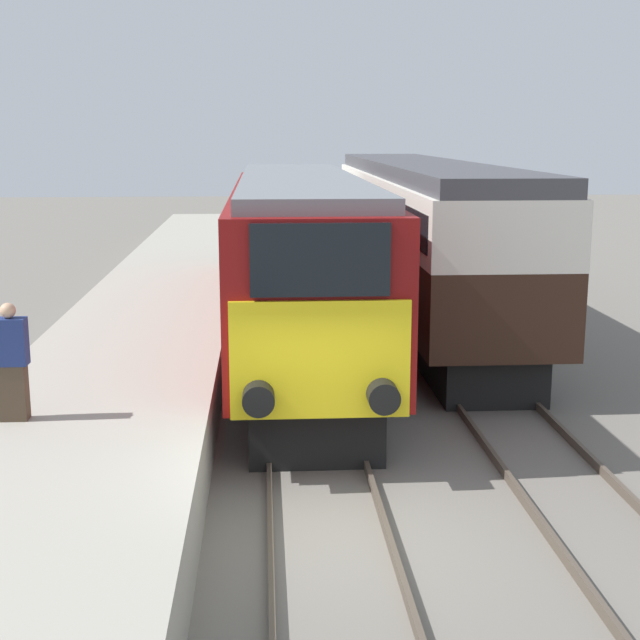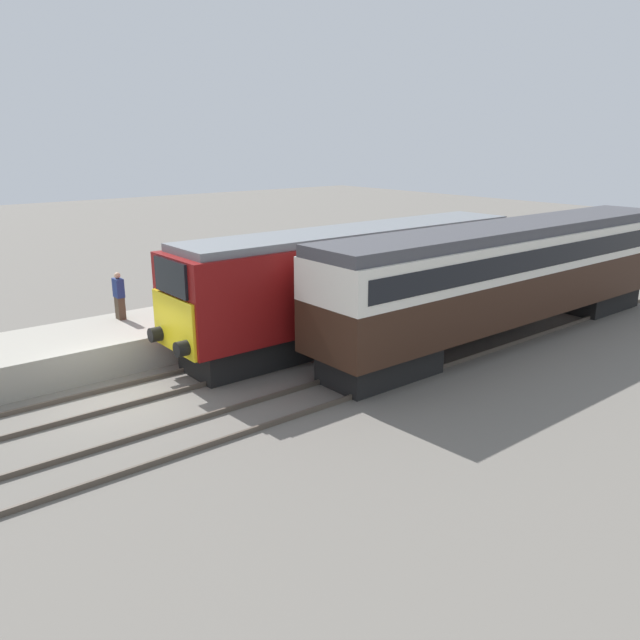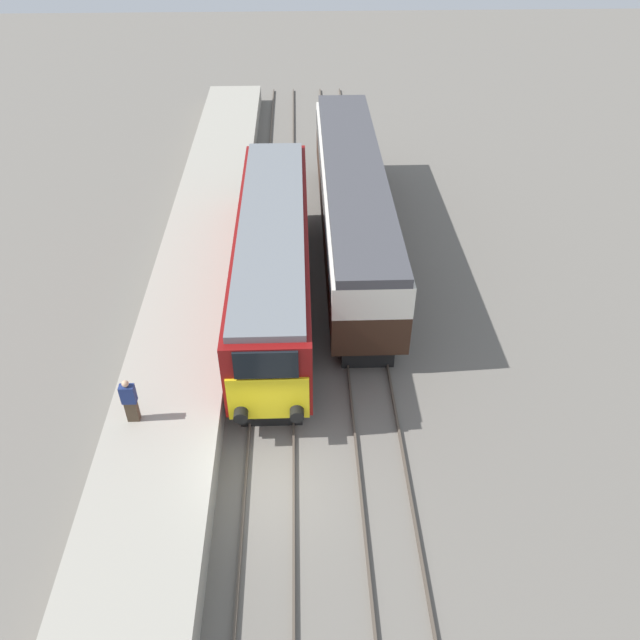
{
  "view_description": "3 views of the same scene",
  "coord_description": "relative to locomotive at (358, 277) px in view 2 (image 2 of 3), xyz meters",
  "views": [
    {
      "loc": [
        -0.75,
        -10.01,
        4.88
      ],
      "look_at": [
        0.0,
        1.82,
        2.38
      ],
      "focal_mm": 50.0,
      "sensor_mm": 36.0,
      "label": 1
    },
    {
      "loc": [
        16.03,
        -5.74,
        6.94
      ],
      "look_at": [
        1.7,
        5.82,
        1.6
      ],
      "focal_mm": 35.0,
      "sensor_mm": 36.0,
      "label": 2
    },
    {
      "loc": [
        1.12,
        -11.48,
        15.41
      ],
      "look_at": [
        1.7,
        5.82,
        1.6
      ],
      "focal_mm": 35.0,
      "sensor_mm": 36.0,
      "label": 3
    }
  ],
  "objects": [
    {
      "name": "person_on_platform",
      "position": [
        -4.16,
        -7.13,
        -0.38
      ],
      "size": [
        0.44,
        0.26,
        1.62
      ],
      "color": "#473828",
      "rests_on": "platform_left"
    },
    {
      "name": "platform_left",
      "position": [
        -3.3,
        -0.94,
        -1.71
      ],
      "size": [
        3.5,
        50.0,
        1.05
      ],
      "color": "#9E998C",
      "rests_on": "ground_plane"
    },
    {
      "name": "locomotive",
      "position": [
        0.0,
        0.0,
        0.0
      ],
      "size": [
        2.7,
        14.73,
        3.99
      ],
      "color": "black",
      "rests_on": "ground_plane"
    },
    {
      "name": "rails_near_track",
      "position": [
        0.0,
        -3.94,
        -2.16
      ],
      "size": [
        1.51,
        60.0,
        0.14
      ],
      "color": "#4C4238",
      "rests_on": "ground_plane"
    },
    {
      "name": "rails_far_track",
      "position": [
        3.4,
        -3.94,
        -2.16
      ],
      "size": [
        1.5,
        60.0,
        0.14
      ],
      "color": "#4C4238",
      "rests_on": "ground_plane"
    },
    {
      "name": "ground_plane",
      "position": [
        0.0,
        -8.94,
        -2.23
      ],
      "size": [
        120.0,
        120.0,
        0.0
      ],
      "primitive_type": "plane",
      "color": "slate"
    },
    {
      "name": "passenger_carriage",
      "position": [
        3.4,
        4.26,
        0.26
      ],
      "size": [
        2.75,
        17.2,
        4.13
      ],
      "color": "black",
      "rests_on": "ground_plane"
    }
  ]
}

